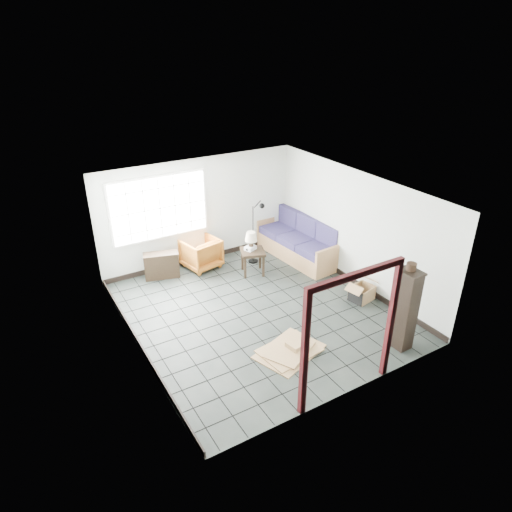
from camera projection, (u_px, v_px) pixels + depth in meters
ground at (258, 311)px, 9.45m from camera, size 5.50×5.50×0.00m
room_shell at (258, 237)px, 8.72m from camera, size 5.02×5.52×2.61m
window_panel at (159, 208)px, 10.35m from camera, size 2.32×0.08×1.52m
doorway_trim at (352, 320)px, 6.75m from camera, size 1.80×0.08×2.20m
futon_sofa at (300, 243)px, 11.55m from camera, size 1.09×2.44×1.05m
armchair at (201, 252)px, 11.03m from camera, size 0.93×0.89×0.82m
side_table at (253, 255)px, 10.71m from camera, size 0.69×0.69×0.59m
table_lamp at (251, 237)px, 10.58m from camera, size 0.35×0.35×0.44m
projector at (250, 248)px, 10.69m from camera, size 0.30×0.27×0.09m
floor_lamp at (257, 230)px, 11.12m from camera, size 0.48×0.31×1.57m
console_shelf at (162, 265)px, 10.61m from camera, size 0.85×0.52×0.62m
tall_shelf at (405, 309)px, 8.08m from camera, size 0.33×0.43×1.56m
pot at (411, 267)px, 7.75m from camera, size 0.18×0.18×0.13m
open_box at (362, 293)px, 9.78m from camera, size 0.83×0.52×0.44m
cardboard_pile at (290, 350)px, 8.24m from camera, size 1.39×1.17×0.17m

